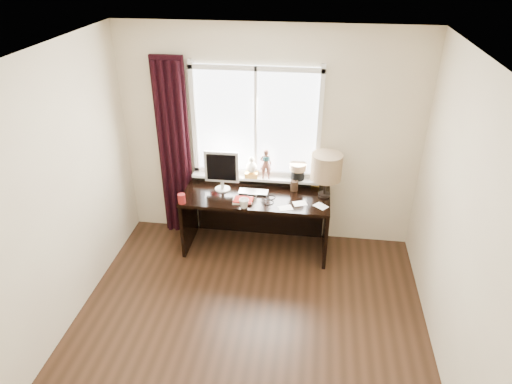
# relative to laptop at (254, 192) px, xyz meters

# --- Properties ---
(floor) EXTENTS (3.50, 4.00, 0.00)m
(floor) POSITION_rel_laptop_xyz_m (0.13, -1.67, -0.76)
(floor) COLOR #382114
(floor) RESTS_ON ground
(ceiling) EXTENTS (3.50, 4.00, 0.00)m
(ceiling) POSITION_rel_laptop_xyz_m (0.13, -1.67, 1.84)
(ceiling) COLOR white
(ceiling) RESTS_ON wall_back
(wall_back) EXTENTS (3.50, 0.00, 2.60)m
(wall_back) POSITION_rel_laptop_xyz_m (0.13, 0.33, 0.54)
(wall_back) COLOR #CAB595
(wall_back) RESTS_ON ground
(wall_left) EXTENTS (0.00, 4.00, 2.60)m
(wall_left) POSITION_rel_laptop_xyz_m (-1.62, -1.67, 0.54)
(wall_left) COLOR #CAB595
(wall_left) RESTS_ON ground
(wall_right) EXTENTS (0.00, 4.00, 2.60)m
(wall_right) POSITION_rel_laptop_xyz_m (1.88, -1.67, 0.54)
(wall_right) COLOR #CAB595
(wall_right) RESTS_ON ground
(laptop) EXTENTS (0.35, 0.22, 0.03)m
(laptop) POSITION_rel_laptop_xyz_m (0.00, 0.00, 0.00)
(laptop) COLOR silver
(laptop) RESTS_ON desk
(mug) EXTENTS (0.15, 0.14, 0.11)m
(mug) POSITION_rel_laptop_xyz_m (-0.06, -0.34, 0.04)
(mug) COLOR white
(mug) RESTS_ON desk
(red_cup) EXTENTS (0.08, 0.08, 0.11)m
(red_cup) POSITION_rel_laptop_xyz_m (-0.77, -0.34, 0.04)
(red_cup) COLOR maroon
(red_cup) RESTS_ON desk
(window) EXTENTS (1.52, 0.20, 1.40)m
(window) POSITION_rel_laptop_xyz_m (0.01, 0.28, 0.55)
(window) COLOR white
(window) RESTS_ON ground
(curtain) EXTENTS (0.38, 0.09, 2.25)m
(curtain) POSITION_rel_laptop_xyz_m (-1.00, 0.24, 0.35)
(curtain) COLOR black
(curtain) RESTS_ON floor
(desk) EXTENTS (1.70, 0.70, 0.75)m
(desk) POSITION_rel_laptop_xyz_m (0.03, 0.06, -0.26)
(desk) COLOR black
(desk) RESTS_ON floor
(monitor) EXTENTS (0.40, 0.18, 0.49)m
(monitor) POSITION_rel_laptop_xyz_m (-0.38, 0.03, 0.26)
(monitor) COLOR beige
(monitor) RESTS_ON desk
(notebook_stack) EXTENTS (0.24, 0.18, 0.03)m
(notebook_stack) POSITION_rel_laptop_xyz_m (-0.09, -0.21, 0.00)
(notebook_stack) COLOR beige
(notebook_stack) RESTS_ON desk
(brush_holder) EXTENTS (0.09, 0.09, 0.25)m
(brush_holder) POSITION_rel_laptop_xyz_m (0.46, 0.13, 0.05)
(brush_holder) COLOR black
(brush_holder) RESTS_ON desk
(icon_frame) EXTENTS (0.10, 0.04, 0.13)m
(icon_frame) POSITION_rel_laptop_xyz_m (0.71, 0.26, 0.05)
(icon_frame) COLOR gold
(icon_frame) RESTS_ON desk
(table_lamp) EXTENTS (0.35, 0.35, 0.52)m
(table_lamp) POSITION_rel_laptop_xyz_m (0.82, 0.05, 0.35)
(table_lamp) COLOR black
(table_lamp) RESTS_ON desk
(loose_papers) EXTENTS (0.57, 0.27, 0.00)m
(loose_papers) POSITION_rel_laptop_xyz_m (0.57, -0.22, -0.01)
(loose_papers) COLOR white
(loose_papers) RESTS_ON desk
(desk_cables) EXTENTS (0.28, 0.40, 0.01)m
(desk_cables) POSITION_rel_laptop_xyz_m (0.17, -0.10, -0.01)
(desk_cables) COLOR black
(desk_cables) RESTS_ON desk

